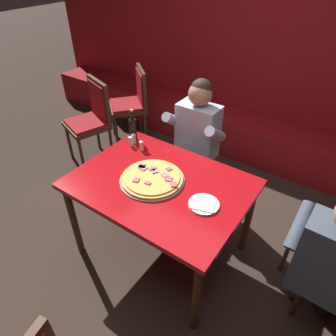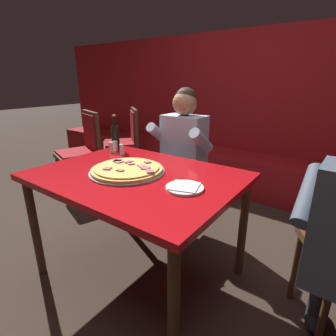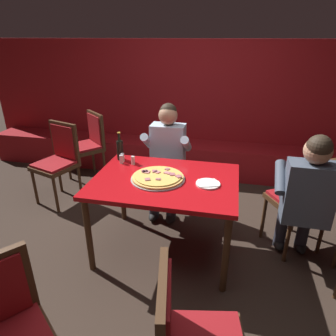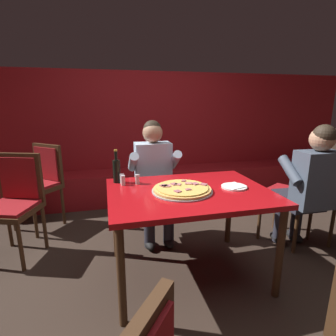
{
  "view_description": "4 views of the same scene",
  "coord_description": "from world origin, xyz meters",
  "px_view_note": "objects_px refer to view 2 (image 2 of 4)",
  "views": [
    {
      "loc": [
        1.02,
        -1.36,
        2.18
      ],
      "look_at": [
        -0.03,
        0.15,
        0.79
      ],
      "focal_mm": 32.0,
      "sensor_mm": 36.0,
      "label": 1
    },
    {
      "loc": [
        1.08,
        -1.15,
        1.34
      ],
      "look_at": [
        0.09,
        0.22,
        0.76
      ],
      "focal_mm": 28.0,
      "sensor_mm": 36.0,
      "label": 2
    },
    {
      "loc": [
        0.54,
        -2.34,
        1.95
      ],
      "look_at": [
        0.03,
        0.0,
        0.88
      ],
      "focal_mm": 32.0,
      "sensor_mm": 36.0,
      "label": 3
    },
    {
      "loc": [
        -0.63,
        -1.9,
        1.46
      ],
      "look_at": [
        -0.11,
        0.26,
        0.9
      ],
      "focal_mm": 28.0,
      "sensor_mm": 36.0,
      "label": 4
    }
  ],
  "objects_px": {
    "main_dining_table": "(137,185)",
    "plate_white_paper": "(185,187)",
    "diner_seated_blue_shirt": "(179,155)",
    "beer_bottle": "(115,137)",
    "shaker_oregano": "(122,150)",
    "dining_chair_side_aisle": "(83,147)",
    "shaker_red_pepper_flakes": "(111,148)",
    "dining_chair_far_left": "(126,139)",
    "shaker_black_pepper": "(115,146)",
    "pizza": "(127,170)"
  },
  "relations": [
    {
      "from": "plate_white_paper",
      "to": "beer_bottle",
      "type": "distance_m",
      "value": 1.01
    },
    {
      "from": "pizza",
      "to": "beer_bottle",
      "type": "relative_size",
      "value": 1.66
    },
    {
      "from": "plate_white_paper",
      "to": "beer_bottle",
      "type": "bearing_deg",
      "value": 158.02
    },
    {
      "from": "dining_chair_far_left",
      "to": "plate_white_paper",
      "type": "bearing_deg",
      "value": -36.95
    },
    {
      "from": "beer_bottle",
      "to": "shaker_black_pepper",
      "type": "distance_m",
      "value": 0.09
    },
    {
      "from": "shaker_black_pepper",
      "to": "plate_white_paper",
      "type": "bearing_deg",
      "value": -20.45
    },
    {
      "from": "shaker_oregano",
      "to": "beer_bottle",
      "type": "bearing_deg",
      "value": 150.67
    },
    {
      "from": "shaker_oregano",
      "to": "diner_seated_blue_shirt",
      "type": "xyz_separation_m",
      "value": [
        0.24,
        0.46,
        -0.1
      ]
    },
    {
      "from": "plate_white_paper",
      "to": "dining_chair_side_aisle",
      "type": "distance_m",
      "value": 2.02
    },
    {
      "from": "shaker_oregano",
      "to": "shaker_red_pepper_flakes",
      "type": "xyz_separation_m",
      "value": [
        -0.12,
        0.0,
        0.0
      ]
    },
    {
      "from": "plate_white_paper",
      "to": "dining_chair_far_left",
      "type": "distance_m",
      "value": 2.23
    },
    {
      "from": "main_dining_table",
      "to": "diner_seated_blue_shirt",
      "type": "relative_size",
      "value": 1.01
    },
    {
      "from": "main_dining_table",
      "to": "shaker_oregano",
      "type": "xyz_separation_m",
      "value": [
        -0.38,
        0.25,
        0.12
      ]
    },
    {
      "from": "beer_bottle",
      "to": "plate_white_paper",
      "type": "bearing_deg",
      "value": -21.98
    },
    {
      "from": "shaker_black_pepper",
      "to": "shaker_oregano",
      "type": "xyz_separation_m",
      "value": [
        0.13,
        -0.05,
        0.0
      ]
    },
    {
      "from": "beer_bottle",
      "to": "diner_seated_blue_shirt",
      "type": "xyz_separation_m",
      "value": [
        0.4,
        0.36,
        -0.17
      ]
    },
    {
      "from": "diner_seated_blue_shirt",
      "to": "shaker_oregano",
      "type": "bearing_deg",
      "value": -117.39
    },
    {
      "from": "shaker_black_pepper",
      "to": "dining_chair_side_aisle",
      "type": "bearing_deg",
      "value": 158.45
    },
    {
      "from": "pizza",
      "to": "plate_white_paper",
      "type": "bearing_deg",
      "value": -1.48
    },
    {
      "from": "shaker_red_pepper_flakes",
      "to": "plate_white_paper",
      "type": "bearing_deg",
      "value": -17.66
    },
    {
      "from": "beer_bottle",
      "to": "dining_chair_far_left",
      "type": "bearing_deg",
      "value": 131.28
    },
    {
      "from": "main_dining_table",
      "to": "diner_seated_blue_shirt",
      "type": "xyz_separation_m",
      "value": [
        -0.15,
        0.71,
        0.02
      ]
    },
    {
      "from": "shaker_red_pepper_flakes",
      "to": "main_dining_table",
      "type": "bearing_deg",
      "value": -26.77
    },
    {
      "from": "shaker_oregano",
      "to": "main_dining_table",
      "type": "bearing_deg",
      "value": -33.62
    },
    {
      "from": "shaker_oregano",
      "to": "plate_white_paper",
      "type": "bearing_deg",
      "value": -20.25
    },
    {
      "from": "pizza",
      "to": "dining_chair_far_left",
      "type": "height_order",
      "value": "dining_chair_far_left"
    },
    {
      "from": "plate_white_paper",
      "to": "diner_seated_blue_shirt",
      "type": "relative_size",
      "value": 0.16
    },
    {
      "from": "beer_bottle",
      "to": "dining_chair_side_aisle",
      "type": "height_order",
      "value": "beer_bottle"
    },
    {
      "from": "shaker_black_pepper",
      "to": "dining_chair_side_aisle",
      "type": "relative_size",
      "value": 0.09
    },
    {
      "from": "main_dining_table",
      "to": "shaker_black_pepper",
      "type": "height_order",
      "value": "shaker_black_pepper"
    },
    {
      "from": "beer_bottle",
      "to": "dining_chair_side_aisle",
      "type": "bearing_deg",
      "value": 159.92
    },
    {
      "from": "plate_white_paper",
      "to": "dining_chair_far_left",
      "type": "bearing_deg",
      "value": 143.05
    },
    {
      "from": "dining_chair_far_left",
      "to": "shaker_red_pepper_flakes",
      "type": "bearing_deg",
      "value": -49.87
    },
    {
      "from": "pizza",
      "to": "shaker_oregano",
      "type": "xyz_separation_m",
      "value": [
        -0.32,
        0.27,
        0.02
      ]
    },
    {
      "from": "shaker_red_pepper_flakes",
      "to": "dining_chair_far_left",
      "type": "relative_size",
      "value": 0.09
    },
    {
      "from": "pizza",
      "to": "shaker_black_pepper",
      "type": "distance_m",
      "value": 0.55
    },
    {
      "from": "beer_bottle",
      "to": "shaker_oregano",
      "type": "xyz_separation_m",
      "value": [
        0.17,
        -0.09,
        -0.07
      ]
    },
    {
      "from": "diner_seated_blue_shirt",
      "to": "dining_chair_side_aisle",
      "type": "bearing_deg",
      "value": -179.34
    },
    {
      "from": "beer_bottle",
      "to": "shaker_oregano",
      "type": "relative_size",
      "value": 3.4
    },
    {
      "from": "dining_chair_side_aisle",
      "to": "beer_bottle",
      "type": "bearing_deg",
      "value": -20.08
    },
    {
      "from": "diner_seated_blue_shirt",
      "to": "dining_chair_far_left",
      "type": "height_order",
      "value": "diner_seated_blue_shirt"
    },
    {
      "from": "main_dining_table",
      "to": "shaker_red_pepper_flakes",
      "type": "xyz_separation_m",
      "value": [
        -0.51,
        0.26,
        0.12
      ]
    },
    {
      "from": "shaker_oregano",
      "to": "dining_chair_side_aisle",
      "type": "xyz_separation_m",
      "value": [
        -1.11,
        0.44,
        -0.23
      ]
    },
    {
      "from": "plate_white_paper",
      "to": "dining_chair_far_left",
      "type": "xyz_separation_m",
      "value": [
        -1.78,
        1.34,
        -0.2
      ]
    },
    {
      "from": "shaker_black_pepper",
      "to": "shaker_oregano",
      "type": "relative_size",
      "value": 1.0
    },
    {
      "from": "shaker_red_pepper_flakes",
      "to": "dining_chair_side_aisle",
      "type": "height_order",
      "value": "dining_chair_side_aisle"
    },
    {
      "from": "plate_white_paper",
      "to": "dining_chair_side_aisle",
      "type": "relative_size",
      "value": 0.21
    },
    {
      "from": "main_dining_table",
      "to": "plate_white_paper",
      "type": "height_order",
      "value": "plate_white_paper"
    },
    {
      "from": "shaker_red_pepper_flakes",
      "to": "shaker_black_pepper",
      "type": "bearing_deg",
      "value": 95.77
    },
    {
      "from": "beer_bottle",
      "to": "dining_chair_far_left",
      "type": "height_order",
      "value": "beer_bottle"
    }
  ]
}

